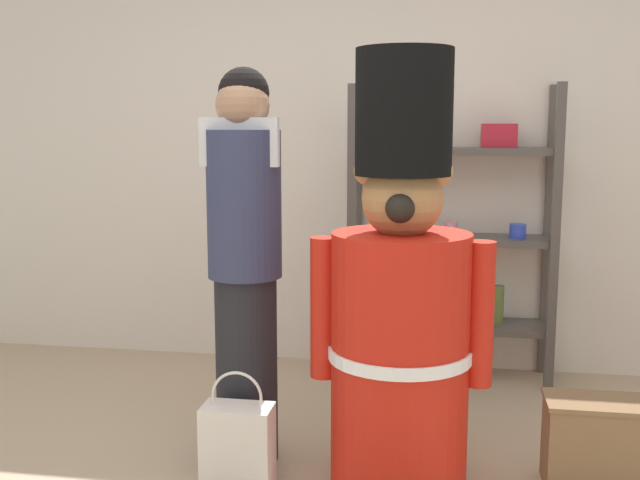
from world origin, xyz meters
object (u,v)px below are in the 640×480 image
at_px(merchandise_shelf, 451,227).
at_px(display_crate, 593,444).
at_px(teddy_bear_guard, 401,311).
at_px(person_shopper, 245,257).
at_px(shopping_bag, 238,444).

bearing_deg(merchandise_shelf, display_crate, -66.58).
xyz_separation_m(teddy_bear_guard, person_shopper, (-0.67, 0.14, 0.18)).
distance_m(person_shopper, shopping_bag, 0.77).
distance_m(person_shopper, display_crate, 1.62).
distance_m(teddy_bear_guard, shopping_bag, 0.86).
distance_m(teddy_bear_guard, person_shopper, 0.71).
height_order(merchandise_shelf, person_shopper, person_shopper).
xyz_separation_m(person_shopper, shopping_bag, (0.03, -0.26, -0.73)).
bearing_deg(teddy_bear_guard, shopping_bag, -169.43).
relative_size(teddy_bear_guard, display_crate, 4.45).
relative_size(teddy_bear_guard, shopping_bag, 3.60).
relative_size(person_shopper, shopping_bag, 3.50).
relative_size(merchandise_shelf, teddy_bear_guard, 0.97).
bearing_deg(merchandise_shelf, teddy_bear_guard, -98.02).
relative_size(shopping_bag, display_crate, 1.24).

